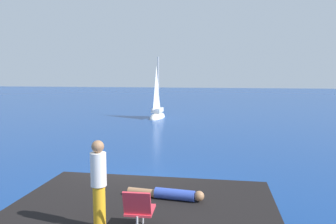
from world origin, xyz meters
TOP-DOWN VIEW (x-y plane):
  - ground_plane at (0.00, 0.00)m, footprint 160.00×160.00m
  - boulder_seaward at (1.19, -1.53)m, footprint 1.25×1.23m
  - boulder_inland at (0.45, -0.98)m, footprint 1.59×1.72m
  - sailboat_near at (-2.78, 17.27)m, footprint 1.29×3.16m
  - person_sunbather at (1.60, -2.81)m, footprint 1.76×0.37m
  - person_standing at (0.59, -4.38)m, footprint 0.28×0.28m
  - beach_chair at (1.32, -4.38)m, footprint 0.50×0.61m

SIDE VIEW (x-z plane):
  - ground_plane at x=0.00m, z-range 0.00..0.00m
  - boulder_seaward at x=1.19m, z-range -0.28..0.28m
  - boulder_inland at x=0.45m, z-range -0.47..0.47m
  - sailboat_near at x=-2.78m, z-range -2.57..3.20m
  - person_sunbather at x=1.60m, z-range 0.99..1.24m
  - beach_chair at x=1.32m, z-range 1.04..1.84m
  - person_standing at x=0.59m, z-range 1.05..2.67m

